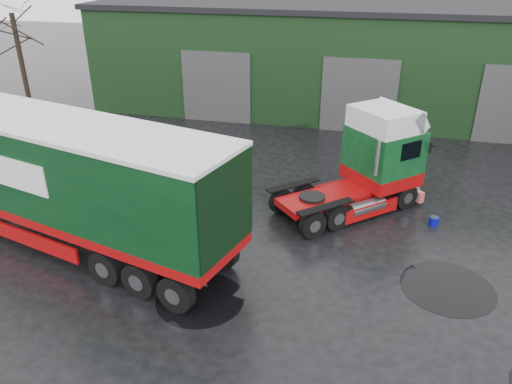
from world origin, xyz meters
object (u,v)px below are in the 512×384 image
at_px(trailer_left, 48,180).
at_px(warehouse, 366,53).
at_px(wash_bucket, 434,221).
at_px(tree_back_b, 478,26).
at_px(tree_left, 18,45).
at_px(tree_back_a, 274,7).
at_px(hero_tractor, 347,164).

bearing_deg(trailer_left, warehouse, -10.49).
xyz_separation_m(warehouse, wash_bucket, (3.42, -15.86, -2.99)).
bearing_deg(tree_back_b, trailer_left, -120.40).
bearing_deg(tree_left, wash_bucket, -19.31).
xyz_separation_m(tree_back_a, tree_back_b, (16.00, 0.00, -1.00)).
relative_size(hero_tractor, trailer_left, 0.44).
distance_m(trailer_left, tree_back_b, 34.61).
distance_m(wash_bucket, tree_left, 24.11).
bearing_deg(hero_tractor, tree_back_a, 154.56).
xyz_separation_m(hero_tractor, trailer_left, (-9.60, -4.32, 0.27)).
bearing_deg(tree_left, tree_back_b, 33.69).
bearing_deg(warehouse, hero_tractor, -89.64).
xyz_separation_m(tree_left, tree_back_b, (27.00, 18.00, -0.50)).
xyz_separation_m(wash_bucket, tree_back_b, (4.58, 25.86, 3.59)).
distance_m(warehouse, tree_left, 20.64).
relative_size(warehouse, trailer_left, 2.27).
distance_m(trailer_left, wash_bucket, 13.67).
relative_size(trailer_left, tree_back_b, 1.91).
relative_size(hero_tractor, wash_bucket, 18.11).
height_order(tree_left, tree_back_b, tree_left).
distance_m(warehouse, hero_tractor, 15.55).
distance_m(hero_tractor, wash_bucket, 3.79).
height_order(warehouse, trailer_left, warehouse).
height_order(tree_left, tree_back_a, tree_back_a).
bearing_deg(hero_tractor, wash_bucket, 40.83).
bearing_deg(tree_back_b, tree_left, -146.31).
height_order(warehouse, tree_left, tree_left).
distance_m(hero_tractor, tree_back_b, 26.76).
distance_m(hero_tractor, trailer_left, 10.53).
relative_size(wash_bucket, tree_back_a, 0.04).
bearing_deg(warehouse, tree_back_a, 128.66).
xyz_separation_m(hero_tractor, wash_bucket, (3.32, -0.36, -1.79)).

